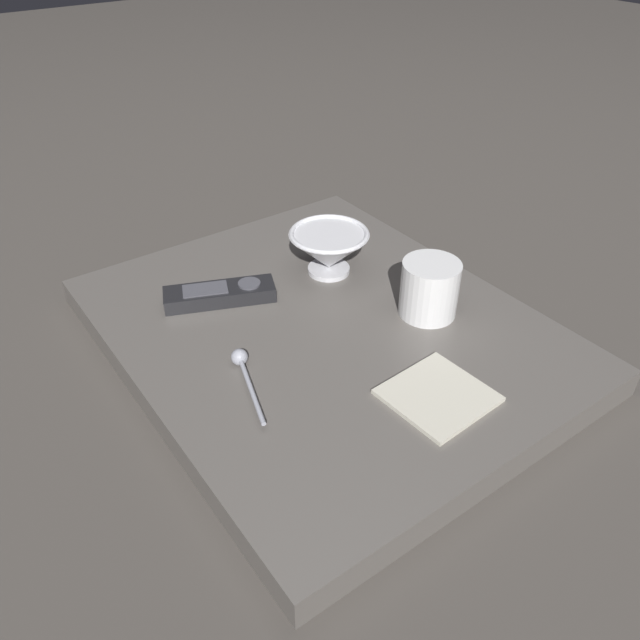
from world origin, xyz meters
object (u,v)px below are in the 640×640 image
cereal_bowl (329,250)px  teaspoon (243,366)px  coffee_mug (429,289)px  tv_remote_near (220,294)px  folded_napkin (438,395)px

cereal_bowl → teaspoon: bearing=29.7°
coffee_mug → teaspoon: (0.29, -0.04, -0.03)m
cereal_bowl → teaspoon: (0.24, 0.14, -0.03)m
tv_remote_near → folded_napkin: bearing=108.5°
teaspoon → folded_napkin: (-0.17, 0.18, -0.01)m
coffee_mug → teaspoon: bearing=-8.0°
coffee_mug → tv_remote_near: coffee_mug is taller
coffee_mug → folded_napkin: (0.12, 0.14, -0.04)m
teaspoon → folded_napkin: 0.25m
tv_remote_near → folded_napkin: tv_remote_near is taller
coffee_mug → cereal_bowl: bearing=-74.5°
coffee_mug → folded_napkin: bearing=50.6°
cereal_bowl → tv_remote_near: cereal_bowl is taller
teaspoon → folded_napkin: teaspoon is taller
cereal_bowl → folded_napkin: (0.07, 0.32, -0.04)m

